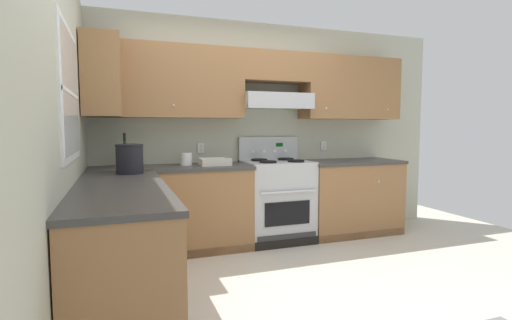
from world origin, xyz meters
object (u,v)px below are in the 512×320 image
(wine_bottle, at_px, (125,154))
(paper_towel_roll, at_px, (186,159))
(bucket, at_px, (130,158))
(stove, at_px, (277,200))
(bowl, at_px, (215,163))

(wine_bottle, height_order, paper_towel_roll, wine_bottle)
(bucket, xyz_separation_m, paper_towel_roll, (0.59, 0.58, -0.07))
(stove, height_order, bucket, stove)
(bowl, bearing_deg, paper_towel_roll, 158.23)
(bowl, xyz_separation_m, bucket, (-0.88, -0.46, 0.11))
(stove, height_order, bowl, stove)
(bowl, xyz_separation_m, paper_towel_roll, (-0.29, 0.12, 0.04))
(paper_towel_roll, bearing_deg, stove, -3.79)
(bucket, bearing_deg, bowl, 27.66)
(stove, distance_m, bowl, 0.88)
(bucket, height_order, paper_towel_roll, bucket)
(wine_bottle, relative_size, bowl, 1.09)
(bowl, bearing_deg, stove, 3.63)
(wine_bottle, height_order, bucket, wine_bottle)
(wine_bottle, xyz_separation_m, bowl, (0.91, -0.15, -0.11))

